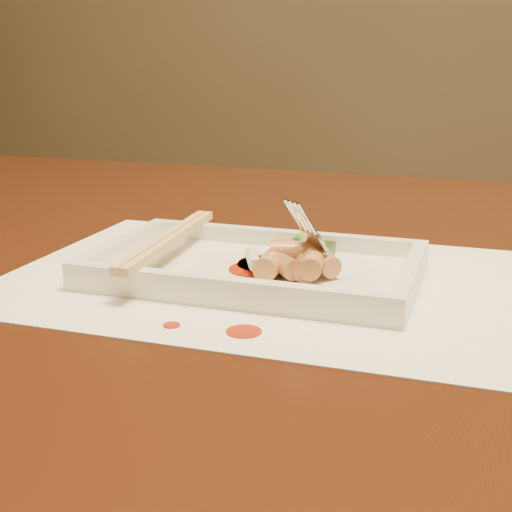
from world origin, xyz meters
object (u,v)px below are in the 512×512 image
(placemat, at_px, (256,278))
(plate_base, at_px, (256,272))
(chopstick_a, at_px, (164,239))
(fork, at_px, (348,179))
(table, at_px, (327,357))

(placemat, height_order, plate_base, plate_base)
(chopstick_a, distance_m, fork, 0.16)
(table, height_order, plate_base, plate_base)
(chopstick_a, bearing_deg, plate_base, 0.00)
(fork, bearing_deg, chopstick_a, -173.25)
(chopstick_a, relative_size, fork, 1.38)
(placemat, bearing_deg, table, 64.36)
(placemat, distance_m, plate_base, 0.00)
(fork, bearing_deg, table, 111.33)
(plate_base, xyz_separation_m, chopstick_a, (-0.08, -0.00, 0.02))
(plate_base, relative_size, chopstick_a, 1.34)
(table, height_order, placemat, placemat)
(table, distance_m, chopstick_a, 0.20)
(table, bearing_deg, placemat, -115.64)
(table, bearing_deg, chopstick_a, -144.59)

